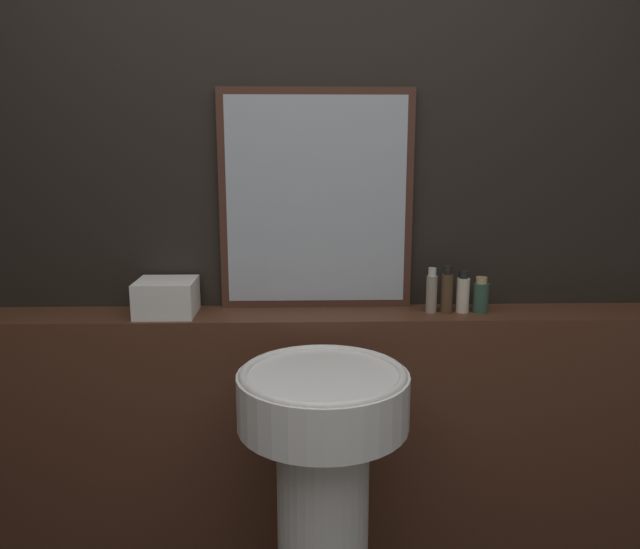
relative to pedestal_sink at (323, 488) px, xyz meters
The scene contains 9 objects.
wall_back 0.86m from the pedestal_sink, 95.43° to the left, with size 8.00×0.06×2.50m.
vanity_counter 0.43m from the pedestal_sink, 97.25° to the left, with size 2.57×0.22×0.99m.
pedestal_sink is the anchor object (origin of this frame).
mirror 0.92m from the pedestal_sink, 90.84° to the left, with size 0.65×0.03×0.74m.
towel_stack 0.80m from the pedestal_sink, 140.87° to the left, with size 0.19×0.18×0.12m.
shampoo_bottle 0.73m from the pedestal_sink, 47.51° to the left, with size 0.04×0.04×0.15m.
conditioner_bottle 0.76m from the pedestal_sink, 43.87° to the left, with size 0.04×0.04×0.16m.
lotion_bottle 0.79m from the pedestal_sink, 40.45° to the left, with size 0.04×0.04×0.14m.
body_wash_bottle 0.82m from the pedestal_sink, 37.13° to the left, with size 0.05×0.05×0.12m.
Camera 1 is at (-0.00, -0.55, 1.54)m, focal length 35.00 mm.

